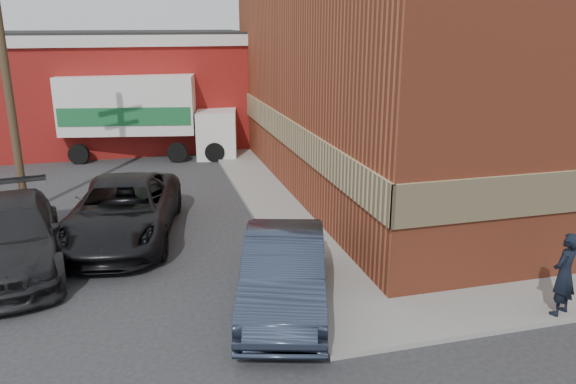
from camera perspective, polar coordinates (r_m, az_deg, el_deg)
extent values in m
plane|color=#28282B|center=(12.57, 3.77, -12.05)|extent=(90.00, 90.00, 0.00)
cube|color=#9D4228|center=(22.91, 17.39, 12.25)|extent=(14.00, 18.00, 9.00)
cube|color=tan|center=(20.39, -0.31, 6.27)|extent=(0.08, 18.16, 1.00)
cube|color=gray|center=(20.73, -2.60, 0.05)|extent=(1.80, 18.00, 0.12)
cube|color=maroon|center=(30.69, -19.60, 9.30)|extent=(16.00, 8.00, 5.00)
cube|color=silver|center=(30.49, -20.13, 14.42)|extent=(16.30, 8.30, 0.50)
cube|color=black|center=(30.48, -20.19, 14.98)|extent=(16.00, 8.00, 0.10)
cylinder|color=#4C3A26|center=(19.83, -26.72, 10.62)|extent=(0.26, 0.26, 9.00)
imported|color=black|center=(13.16, 26.27, -7.49)|extent=(0.79, 0.66, 1.83)
imported|color=#293245|center=(12.41, -0.44, -8.12)|extent=(3.06, 5.30, 1.65)
imported|color=black|center=(16.89, -16.40, -1.79)|extent=(3.82, 6.54, 1.71)
imported|color=black|center=(15.91, -26.45, -4.07)|extent=(3.30, 6.23, 1.72)
cube|color=white|center=(26.63, -15.86, 8.61)|extent=(6.24, 3.42, 2.56)
cube|color=#1B6635|center=(25.53, -16.30, 7.35)|extent=(5.60, 1.09, 0.79)
cube|color=white|center=(26.36, -7.38, 5.89)|extent=(2.14, 2.46, 2.16)
cylinder|color=black|center=(26.57, -20.48, 3.63)|extent=(0.92, 0.46, 0.88)
cylinder|color=black|center=(28.42, -19.43, 4.55)|extent=(0.92, 0.46, 0.88)
cylinder|color=black|center=(25.69, -11.17, 3.96)|extent=(0.92, 0.46, 0.88)
cylinder|color=black|center=(27.59, -10.71, 4.88)|extent=(0.92, 0.46, 0.88)
cylinder|color=black|center=(25.53, -7.44, 4.06)|extent=(0.92, 0.46, 0.88)
cylinder|color=black|center=(27.45, -7.23, 4.98)|extent=(0.92, 0.46, 0.88)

